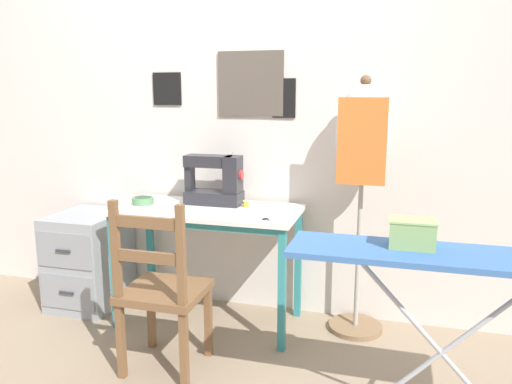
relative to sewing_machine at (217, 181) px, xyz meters
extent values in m
plane|color=gray|center=(-0.02, -0.38, -0.87)|extent=(14.00, 14.00, 0.00)
cube|color=silver|center=(-0.02, 0.22, 0.40)|extent=(10.00, 0.05, 2.55)
cube|color=brown|center=(0.16, 0.19, 0.59)|extent=(0.42, 0.02, 0.39)
cube|color=black|center=(-0.40, 0.19, 0.56)|extent=(0.19, 0.01, 0.21)
cube|color=black|center=(0.38, 0.19, 0.50)|extent=(0.14, 0.01, 0.24)
cube|color=silver|center=(-0.02, -0.11, -0.16)|extent=(1.11, 0.54, 0.02)
cube|color=teal|center=(-0.02, -0.34, -0.19)|extent=(1.03, 0.03, 0.04)
cube|color=teal|center=(-0.53, -0.34, -0.52)|extent=(0.04, 0.04, 0.70)
cube|color=teal|center=(0.49, -0.34, -0.52)|extent=(0.04, 0.04, 0.70)
cube|color=teal|center=(-0.53, 0.11, -0.52)|extent=(0.04, 0.04, 0.70)
cube|color=teal|center=(0.49, 0.11, -0.52)|extent=(0.04, 0.04, 0.70)
cube|color=#28282D|center=(-0.02, 0.00, -0.10)|extent=(0.35, 0.16, 0.08)
cube|color=#28282D|center=(0.11, 0.00, 0.05)|extent=(0.09, 0.14, 0.22)
cube|color=#28282D|center=(-0.04, 0.00, 0.12)|extent=(0.30, 0.12, 0.07)
cube|color=#28282D|center=(-0.18, 0.00, 0.01)|extent=(0.04, 0.09, 0.15)
cylinder|color=#B22D2D|center=(0.16, 0.00, 0.05)|extent=(0.02, 0.06, 0.06)
cylinder|color=#99999E|center=(0.11, 0.00, 0.17)|extent=(0.01, 0.01, 0.02)
cylinder|color=#56895B|center=(-0.44, -0.12, -0.12)|extent=(0.13, 0.13, 0.04)
cylinder|color=#2F4B32|center=(-0.44, -0.12, -0.10)|extent=(0.11, 0.11, 0.01)
cube|color=silver|center=(0.43, -0.32, -0.14)|extent=(0.08, 0.06, 0.00)
cube|color=silver|center=(0.43, -0.33, -0.14)|extent=(0.07, 0.07, 0.00)
torus|color=black|center=(0.38, -0.29, -0.14)|extent=(0.03, 0.03, 0.01)
torus|color=black|center=(0.39, -0.28, -0.14)|extent=(0.03, 0.03, 0.01)
cylinder|color=yellow|center=(0.20, -0.03, -0.12)|extent=(0.03, 0.03, 0.04)
cylinder|color=beige|center=(0.20, -0.03, -0.10)|extent=(0.04, 0.04, 0.00)
cylinder|color=beige|center=(0.20, -0.03, -0.14)|extent=(0.04, 0.04, 0.00)
cube|color=brown|center=(-0.04, -0.66, -0.46)|extent=(0.40, 0.38, 0.04)
cube|color=brown|center=(-0.21, -0.50, -0.67)|extent=(0.04, 0.04, 0.39)
cube|color=brown|center=(0.13, -0.50, -0.67)|extent=(0.04, 0.04, 0.39)
cube|color=brown|center=(-0.21, -0.82, -0.67)|extent=(0.04, 0.04, 0.39)
cube|color=brown|center=(0.13, -0.82, -0.67)|extent=(0.04, 0.04, 0.39)
cube|color=brown|center=(-0.21, -0.82, -0.20)|extent=(0.04, 0.04, 0.48)
cube|color=brown|center=(0.13, -0.82, -0.20)|extent=(0.04, 0.04, 0.48)
cube|color=brown|center=(-0.04, -0.82, -0.05)|extent=(0.34, 0.02, 0.06)
cube|color=brown|center=(-0.04, -0.82, -0.22)|extent=(0.34, 0.02, 0.06)
cube|color=#93999E|center=(-0.89, -0.07, -0.56)|extent=(0.41, 0.49, 0.62)
cube|color=gray|center=(-0.89, -0.32, -0.42)|extent=(0.38, 0.01, 0.22)
cube|color=#333338|center=(-0.89, -0.33, -0.42)|extent=(0.10, 0.01, 0.02)
cube|color=gray|center=(-0.89, -0.32, -0.70)|extent=(0.38, 0.01, 0.22)
cube|color=#333338|center=(-0.89, -0.33, -0.70)|extent=(0.10, 0.01, 0.02)
cylinder|color=#846647|center=(0.87, 0.02, -0.86)|extent=(0.32, 0.32, 0.03)
cylinder|color=#ADA89E|center=(0.87, 0.02, -0.37)|extent=(0.03, 0.03, 0.95)
ellipsoid|color=beige|center=(0.87, 0.02, 0.30)|extent=(0.31, 0.22, 0.56)
sphere|color=brown|center=(0.87, 0.02, 0.60)|extent=(0.06, 0.06, 0.06)
cube|color=orange|center=(0.87, -0.10, 0.28)|extent=(0.26, 0.01, 0.47)
cube|color=#3D6BAD|center=(1.27, -0.88, -0.07)|extent=(1.23, 0.31, 0.02)
cylinder|color=#B7B7BC|center=(1.27, -0.88, -0.48)|extent=(0.75, 0.02, 0.80)
cylinder|color=#B7B7BC|center=(1.27, -0.88, -0.48)|extent=(0.75, 0.02, 0.80)
cube|color=#8EB266|center=(1.13, -0.84, -0.01)|extent=(0.17, 0.12, 0.11)
cube|color=#9DC470|center=(1.13, -0.84, 0.05)|extent=(0.18, 0.12, 0.01)
camera|label=1|loc=(1.05, -2.83, 0.54)|focal=35.00mm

